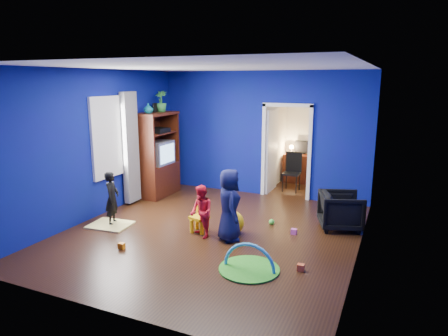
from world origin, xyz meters
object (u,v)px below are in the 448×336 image
at_px(tv_armoire, 158,154).
at_px(hopper_ball, 232,223).
at_px(armchair, 341,211).
at_px(child_navy, 229,205).
at_px(child_black, 112,198).
at_px(vase, 148,108).
at_px(folding_chair, 291,173).
at_px(play_mat, 249,269).
at_px(toddler_red, 201,212).
at_px(kid_chair, 199,219).
at_px(crt_tv, 159,153).
at_px(study_desk, 300,169).

relative_size(tv_armoire, hopper_ball, 4.60).
distance_m(armchair, child_navy, 2.15).
relative_size(child_black, vase, 4.57).
bearing_deg(child_black, folding_chair, -53.28).
xyz_separation_m(vase, play_mat, (3.34, -2.47, -2.06)).
bearing_deg(toddler_red, kid_chair, 165.55).
relative_size(toddler_red, play_mat, 1.04).
bearing_deg(child_navy, crt_tv, 22.01).
xyz_separation_m(crt_tv, folding_chair, (2.77, 1.59, -0.56)).
relative_size(hopper_ball, play_mat, 0.48).
height_order(child_black, folding_chair, child_black).
bearing_deg(crt_tv, play_mat, -40.08).
relative_size(tv_armoire, folding_chair, 2.13).
height_order(tv_armoire, hopper_ball, tv_armoire).
xyz_separation_m(child_navy, hopper_ball, (-0.05, 0.25, -0.41)).
bearing_deg(kid_chair, toddler_red, -36.22).
bearing_deg(folding_chair, child_navy, -93.08).
relative_size(tv_armoire, study_desk, 2.23).
bearing_deg(child_black, study_desk, -47.34).
xyz_separation_m(child_black, kid_chair, (1.68, 0.31, -0.26)).
bearing_deg(armchair, study_desk, 6.33).
distance_m(child_navy, study_desk, 4.42).
relative_size(child_navy, toddler_red, 1.35).
relative_size(kid_chair, play_mat, 0.57).
height_order(child_navy, play_mat, child_navy).
height_order(play_mat, study_desk, study_desk).
xyz_separation_m(toddler_red, study_desk, (0.67, 4.50, -0.09)).
height_order(play_mat, folding_chair, folding_chair).
height_order(tv_armoire, folding_chair, tv_armoire).
distance_m(armchair, folding_chair, 2.59).
bearing_deg(crt_tv, tv_armoire, 180.00).
xyz_separation_m(study_desk, folding_chair, (0.00, -0.96, 0.09)).
distance_m(tv_armoire, crt_tv, 0.06).
height_order(vase, play_mat, vase).
xyz_separation_m(armchair, folding_chair, (-1.48, 2.12, 0.12)).
xyz_separation_m(vase, folding_chair, (2.81, 1.89, -1.61)).
height_order(child_navy, toddler_red, child_navy).
bearing_deg(armchair, kid_chair, 98.58).
relative_size(child_navy, tv_armoire, 0.63).
xyz_separation_m(tv_armoire, crt_tv, (0.04, 0.00, 0.04)).
height_order(crt_tv, play_mat, crt_tv).
bearing_deg(child_black, tv_armoire, -10.16).
bearing_deg(tv_armoire, armchair, -7.04).
bearing_deg(vase, folding_chair, 33.93).
xyz_separation_m(child_navy, kid_chair, (-0.64, 0.11, -0.37)).
distance_m(kid_chair, play_mat, 1.71).
relative_size(child_navy, hopper_ball, 2.91).
relative_size(armchair, folding_chair, 0.81).
relative_size(armchair, hopper_ball, 1.75).
height_order(child_navy, tv_armoire, tv_armoire).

